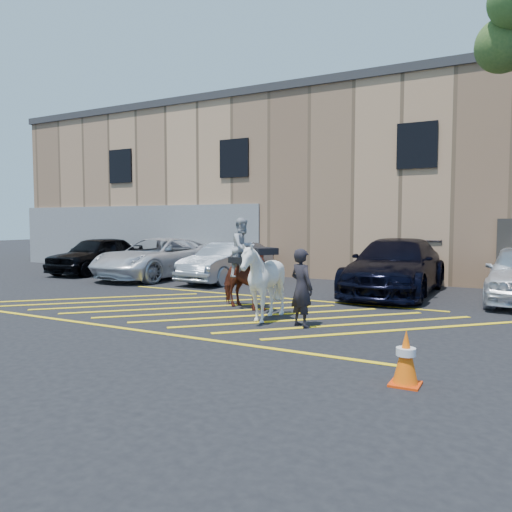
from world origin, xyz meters
The scene contains 11 objects.
ground centered at (0.00, 0.00, 0.00)m, with size 90.00×90.00×0.00m, color black.
car_black_suv centered at (-9.08, 4.58, 0.75)m, with size 1.78×4.42×1.51m, color black.
car_white_pickup centered at (-5.80, 4.44, 0.75)m, with size 2.48×5.39×1.50m, color silver.
car_silver_sedan centered at (-2.92, 4.69, 0.69)m, with size 1.46×4.18×1.38m, color #9499A1.
car_blue_suv centered at (2.93, 4.54, 0.80)m, with size 2.25×5.54×1.61m, color black.
handler centered at (2.34, -0.96, 0.79)m, with size 0.57×0.38×1.58m, color black.
warehouse centered at (-0.01, 11.99, 3.65)m, with size 32.42×10.20×7.30m.
hatching_zone centered at (0.00, -0.30, 0.01)m, with size 12.60×5.12×0.01m.
mounted_bay centered at (0.28, 0.26, 0.89)m, with size 1.81×1.18×2.20m.
saddled_white centered at (1.40, -0.82, 0.85)m, with size 2.01×2.03×1.68m.
traffic_cone centered at (4.95, -3.62, 0.37)m, with size 0.38×0.38×0.73m.
Camera 1 is at (6.28, -10.09, 2.12)m, focal length 35.00 mm.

